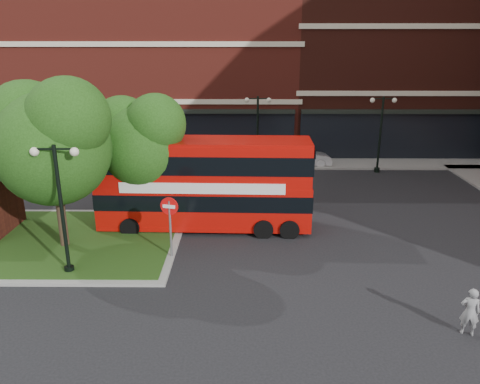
{
  "coord_description": "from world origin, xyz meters",
  "views": [
    {
      "loc": [
        1.12,
        -15.65,
        8.53
      ],
      "look_at": [
        0.95,
        4.1,
        2.0
      ],
      "focal_mm": 35.0,
      "sensor_mm": 36.0,
      "label": 1
    }
  ],
  "objects_px": {
    "bus": "(204,178)",
    "woman": "(470,312)",
    "car_silver": "(143,156)",
    "car_white": "(303,157)"
  },
  "relations": [
    {
      "from": "bus",
      "to": "woman",
      "type": "bearing_deg",
      "value": -42.61
    },
    {
      "from": "bus",
      "to": "car_silver",
      "type": "relative_size",
      "value": 2.35
    },
    {
      "from": "woman",
      "to": "car_white",
      "type": "relative_size",
      "value": 0.4
    },
    {
      "from": "woman",
      "to": "bus",
      "type": "bearing_deg",
      "value": -26.97
    },
    {
      "from": "car_silver",
      "to": "bus",
      "type": "bearing_deg",
      "value": -156.15
    },
    {
      "from": "bus",
      "to": "car_white",
      "type": "xyz_separation_m",
      "value": [
        5.91,
        11.13,
        -1.79
      ]
    },
    {
      "from": "bus",
      "to": "woman",
      "type": "distance_m",
      "value": 12.04
    },
    {
      "from": "car_silver",
      "to": "car_white",
      "type": "bearing_deg",
      "value": -91.6
    },
    {
      "from": "woman",
      "to": "car_white",
      "type": "bearing_deg",
      "value": -65.06
    },
    {
      "from": "woman",
      "to": "car_silver",
      "type": "xyz_separation_m",
      "value": [
        -13.81,
        19.5,
        -0.07
      ]
    }
  ]
}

